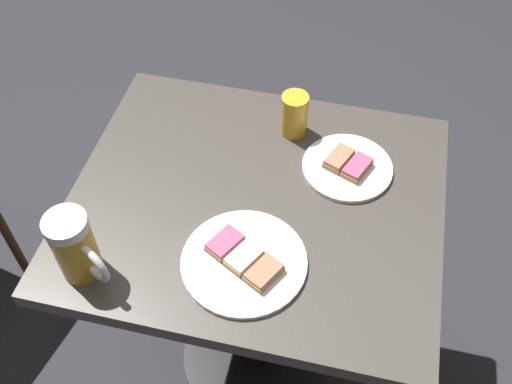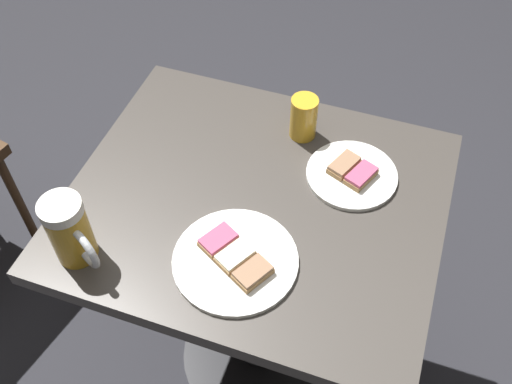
# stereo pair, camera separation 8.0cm
# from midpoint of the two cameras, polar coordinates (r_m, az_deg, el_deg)

# --- Properties ---
(ground_plane) EXTENTS (6.00, 6.00, 0.00)m
(ground_plane) POSITION_cam_midpoint_polar(r_m,az_deg,el_deg) (1.87, -1.27, -15.45)
(ground_plane) COLOR #28282D
(cafe_table) EXTENTS (0.65, 0.76, 0.76)m
(cafe_table) POSITION_cam_midpoint_polar(r_m,az_deg,el_deg) (1.36, -1.69, -5.41)
(cafe_table) COLOR black
(cafe_table) RESTS_ON ground_plane
(plate_near) EXTENTS (0.24, 0.24, 0.03)m
(plate_near) POSITION_cam_midpoint_polar(r_m,az_deg,el_deg) (1.12, -3.23, -6.75)
(plate_near) COLOR white
(plate_near) RESTS_ON cafe_table
(plate_far) EXTENTS (0.19, 0.19, 0.03)m
(plate_far) POSITION_cam_midpoint_polar(r_m,az_deg,el_deg) (1.27, 7.04, 2.40)
(plate_far) COLOR white
(plate_far) RESTS_ON cafe_table
(beer_mug) EXTENTS (0.09, 0.12, 0.15)m
(beer_mug) POSITION_cam_midpoint_polar(r_m,az_deg,el_deg) (1.11, -18.99, -5.18)
(beer_mug) COLOR gold
(beer_mug) RESTS_ON cafe_table
(beer_glass_small) EXTENTS (0.06, 0.06, 0.10)m
(beer_glass_small) POSITION_cam_midpoint_polar(r_m,az_deg,el_deg) (1.31, 1.96, 7.43)
(beer_glass_small) COLOR gold
(beer_glass_small) RESTS_ON cafe_table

